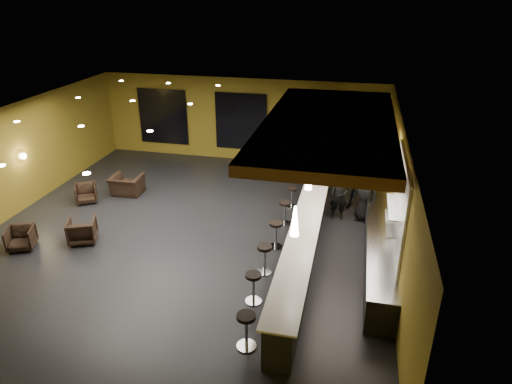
% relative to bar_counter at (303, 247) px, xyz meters
% --- Properties ---
extents(floor, '(12.00, 13.00, 0.10)m').
position_rel_bar_counter_xyz_m(floor, '(-3.65, 1.00, -0.55)').
color(floor, black).
rests_on(floor, ground).
extents(ceiling, '(12.00, 13.00, 0.10)m').
position_rel_bar_counter_xyz_m(ceiling, '(-3.65, 1.00, 3.05)').
color(ceiling, black).
extents(wall_back, '(12.00, 0.10, 3.50)m').
position_rel_bar_counter_xyz_m(wall_back, '(-3.65, 7.55, 1.25)').
color(wall_back, olive).
rests_on(wall_back, floor).
extents(wall_front, '(12.00, 0.10, 3.50)m').
position_rel_bar_counter_xyz_m(wall_front, '(-3.65, -5.55, 1.25)').
color(wall_front, olive).
rests_on(wall_front, floor).
extents(wall_left, '(0.10, 13.00, 3.50)m').
position_rel_bar_counter_xyz_m(wall_left, '(-9.70, 1.00, 1.25)').
color(wall_left, olive).
rests_on(wall_left, floor).
extents(wall_right, '(0.10, 13.00, 3.50)m').
position_rel_bar_counter_xyz_m(wall_right, '(2.40, 1.00, 1.25)').
color(wall_right, olive).
rests_on(wall_right, floor).
extents(wood_soffit, '(3.60, 8.00, 0.28)m').
position_rel_bar_counter_xyz_m(wood_soffit, '(0.35, 2.00, 2.86)').
color(wood_soffit, '#935E2B').
rests_on(wood_soffit, ceiling).
extents(window_left, '(2.20, 0.06, 2.40)m').
position_rel_bar_counter_xyz_m(window_left, '(-7.15, 7.44, 1.20)').
color(window_left, black).
rests_on(window_left, wall_back).
extents(window_center, '(2.20, 0.06, 2.40)m').
position_rel_bar_counter_xyz_m(window_center, '(-3.65, 7.44, 1.20)').
color(window_center, black).
rests_on(window_center, wall_back).
extents(window_right, '(2.20, 0.06, 2.40)m').
position_rel_bar_counter_xyz_m(window_right, '(-0.65, 7.44, 1.20)').
color(window_right, black).
rests_on(window_right, wall_back).
extents(tile_backsplash, '(0.06, 3.20, 2.40)m').
position_rel_bar_counter_xyz_m(tile_backsplash, '(2.31, 0.00, 1.50)').
color(tile_backsplash, white).
rests_on(tile_backsplash, wall_right).
extents(bar_counter, '(0.60, 8.00, 1.00)m').
position_rel_bar_counter_xyz_m(bar_counter, '(0.00, 0.00, 0.00)').
color(bar_counter, black).
rests_on(bar_counter, floor).
extents(bar_top, '(0.78, 8.10, 0.05)m').
position_rel_bar_counter_xyz_m(bar_top, '(0.00, 0.00, 0.52)').
color(bar_top, white).
rests_on(bar_top, bar_counter).
extents(prep_counter, '(0.70, 6.00, 0.86)m').
position_rel_bar_counter_xyz_m(prep_counter, '(2.00, 0.50, -0.07)').
color(prep_counter, black).
rests_on(prep_counter, floor).
extents(prep_top, '(0.72, 6.00, 0.03)m').
position_rel_bar_counter_xyz_m(prep_top, '(2.00, 0.50, 0.39)').
color(prep_top, silver).
rests_on(prep_top, prep_counter).
extents(wall_shelf_lower, '(0.30, 1.50, 0.03)m').
position_rel_bar_counter_xyz_m(wall_shelf_lower, '(2.17, -0.20, 1.10)').
color(wall_shelf_lower, silver).
rests_on(wall_shelf_lower, wall_right).
extents(wall_shelf_upper, '(0.30, 1.50, 0.03)m').
position_rel_bar_counter_xyz_m(wall_shelf_upper, '(2.17, -0.20, 1.55)').
color(wall_shelf_upper, silver).
rests_on(wall_shelf_upper, wall_right).
extents(column, '(0.60, 0.60, 3.50)m').
position_rel_bar_counter_xyz_m(column, '(0.00, 4.60, 1.25)').
color(column, olive).
rests_on(column, floor).
extents(wall_sconce, '(0.22, 0.22, 0.22)m').
position_rel_bar_counter_xyz_m(wall_sconce, '(-9.53, 1.50, 1.30)').
color(wall_sconce, '#FFE5B2').
rests_on(wall_sconce, wall_left).
extents(pendant_0, '(0.20, 0.20, 0.70)m').
position_rel_bar_counter_xyz_m(pendant_0, '(0.00, -2.00, 1.85)').
color(pendant_0, white).
rests_on(pendant_0, wood_soffit).
extents(pendant_1, '(0.20, 0.20, 0.70)m').
position_rel_bar_counter_xyz_m(pendant_1, '(0.00, 0.50, 1.85)').
color(pendant_1, white).
rests_on(pendant_1, wood_soffit).
extents(pendant_2, '(0.20, 0.20, 0.70)m').
position_rel_bar_counter_xyz_m(pendant_2, '(0.00, 3.00, 1.85)').
color(pendant_2, white).
rests_on(pendant_2, wood_soffit).
extents(staff_a, '(0.62, 0.45, 1.58)m').
position_rel_bar_counter_xyz_m(staff_a, '(0.76, 2.84, 0.29)').
color(staff_a, black).
rests_on(staff_a, floor).
extents(staff_b, '(0.94, 0.75, 1.84)m').
position_rel_bar_counter_xyz_m(staff_b, '(1.42, 3.67, 0.42)').
color(staff_b, black).
rests_on(staff_b, floor).
extents(staff_c, '(0.96, 0.80, 1.69)m').
position_rel_bar_counter_xyz_m(staff_c, '(1.57, 2.94, 0.35)').
color(staff_c, black).
rests_on(staff_c, floor).
extents(armchair_a, '(0.93, 0.94, 0.66)m').
position_rel_bar_counter_xyz_m(armchair_a, '(-7.99, -1.03, -0.17)').
color(armchair_a, black).
rests_on(armchair_a, floor).
extents(armchair_b, '(1.02, 1.03, 0.72)m').
position_rel_bar_counter_xyz_m(armchair_b, '(-6.49, -0.29, -0.14)').
color(armchair_b, black).
rests_on(armchair_b, floor).
extents(armchair_c, '(0.96, 0.97, 0.65)m').
position_rel_bar_counter_xyz_m(armchair_c, '(-7.87, 2.16, -0.17)').
color(armchair_c, black).
rests_on(armchair_c, floor).
extents(armchair_d, '(1.12, 0.99, 0.70)m').
position_rel_bar_counter_xyz_m(armchair_d, '(-6.80, 3.08, -0.15)').
color(armchair_d, black).
rests_on(armchair_d, floor).
extents(bar_stool_0, '(0.42, 0.42, 0.84)m').
position_rel_bar_counter_xyz_m(bar_stool_0, '(-0.74, -3.42, 0.04)').
color(bar_stool_0, silver).
rests_on(bar_stool_0, floor).
extents(bar_stool_1, '(0.40, 0.40, 0.79)m').
position_rel_bar_counter_xyz_m(bar_stool_1, '(-0.93, -1.93, 0.01)').
color(bar_stool_1, silver).
rests_on(bar_stool_1, floor).
extents(bar_stool_2, '(0.41, 0.41, 0.81)m').
position_rel_bar_counter_xyz_m(bar_stool_2, '(-0.93, -0.67, 0.02)').
color(bar_stool_2, silver).
rests_on(bar_stool_2, floor).
extents(bar_stool_3, '(0.41, 0.41, 0.81)m').
position_rel_bar_counter_xyz_m(bar_stool_3, '(-0.87, 0.65, 0.02)').
color(bar_stool_3, silver).
rests_on(bar_stool_3, floor).
extents(bar_stool_4, '(0.39, 0.39, 0.76)m').
position_rel_bar_counter_xyz_m(bar_stool_4, '(-0.85, 2.12, -0.01)').
color(bar_stool_4, silver).
rests_on(bar_stool_4, floor).
extents(bar_stool_5, '(0.37, 0.37, 0.72)m').
position_rel_bar_counter_xyz_m(bar_stool_5, '(-0.82, 3.35, -0.04)').
color(bar_stool_5, silver).
rests_on(bar_stool_5, floor).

